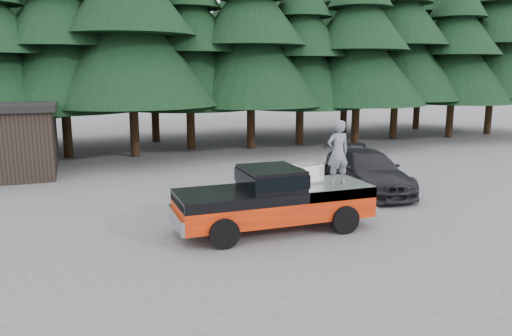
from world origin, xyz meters
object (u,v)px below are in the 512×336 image
object	(u,v)px
parked_car	(367,171)
air_compressor	(308,174)
pickup_truck	(274,209)
man_on_bed	(338,152)

from	to	relation	value
parked_car	air_compressor	bearing A→B (deg)	-134.07
pickup_truck	parked_car	distance (m)	6.34
parked_car	man_on_bed	bearing A→B (deg)	-124.31
air_compressor	man_on_bed	size ratio (longest dim) A/B	0.40
air_compressor	pickup_truck	bearing A→B (deg)	177.21
pickup_truck	air_compressor	bearing A→B (deg)	10.39
pickup_truck	man_on_bed	world-z (taller)	man_on_bed
man_on_bed	pickup_truck	bearing A→B (deg)	-8.92
pickup_truck	parked_car	xyz separation A→B (m)	(5.36, 3.38, 0.12)
air_compressor	parked_car	distance (m)	5.28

